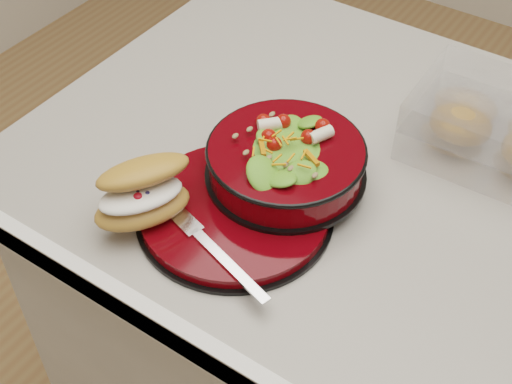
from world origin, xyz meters
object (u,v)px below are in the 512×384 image
Objects in this scene: island_counter at (406,380)px; dinner_plate at (235,212)px; croissant at (144,194)px; fork at (216,252)px; pastry_box at (499,130)px; salad_bowl at (286,156)px.

island_counter is 4.77× the size of dinner_plate.
croissant is 0.12m from fork.
salad_bowl is at bearing -135.36° from pastry_box.
croissant is at bearing 104.91° from fork.
island_counter is 0.51m from pastry_box.
croissant reaches higher than island_counter.
croissant is at bearing -131.88° from pastry_box.
croissant is (-0.11, -0.16, 0.00)m from salad_bowl.
fork is at bearing -120.23° from pastry_box.
island_counter is at bearing -21.63° from fork.
pastry_box is at bearing 52.84° from dinner_plate.
island_counter is at bearing 38.23° from dinner_plate.
fork is (0.11, -0.00, -0.03)m from croissant.
pastry_box reaches higher than island_counter.
dinner_plate is at bearing -105.02° from salad_bowl.
fork reaches higher than dinner_plate.
croissant is 0.50m from pastry_box.
salad_bowl is 0.89× the size of pastry_box.
croissant is (-0.09, -0.07, 0.05)m from dinner_plate.
dinner_plate is 0.10m from salad_bowl.
dinner_plate is 1.07× the size of pastry_box.
fork is 0.73× the size of pastry_box.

